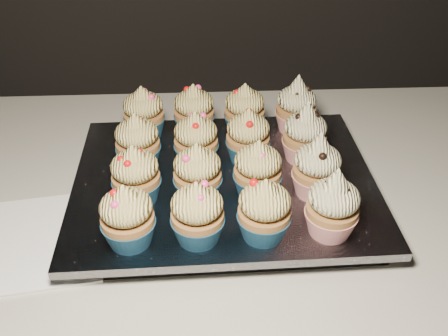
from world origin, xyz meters
name	(u,v)px	position (x,y,z in m)	size (l,w,h in m)	color
worktop	(297,196)	(0.00, 1.70, 0.88)	(2.44, 0.64, 0.04)	beige
napkin	(34,241)	(-0.36, 1.60, 0.90)	(0.17, 0.17, 0.00)	white
baking_tray	(224,190)	(-0.11, 1.68, 0.91)	(0.38, 0.29, 0.02)	black
foil_lining	(224,181)	(-0.11, 1.68, 0.93)	(0.41, 0.32, 0.01)	silver
cupcake_0	(127,217)	(-0.23, 1.56, 0.97)	(0.06, 0.06, 0.08)	navy
cupcake_1	(197,214)	(-0.15, 1.56, 0.97)	(0.06, 0.06, 0.08)	navy
cupcake_2	(264,211)	(-0.07, 1.56, 0.97)	(0.06, 0.06, 0.08)	navy
cupcake_3	(333,206)	(0.01, 1.57, 0.97)	(0.06, 0.06, 0.10)	#AF1918
cupcake_4	(136,176)	(-0.22, 1.64, 0.97)	(0.06, 0.06, 0.08)	navy
cupcake_5	(197,174)	(-0.15, 1.64, 0.97)	(0.06, 0.06, 0.08)	navy
cupcake_6	(258,171)	(-0.07, 1.64, 0.97)	(0.06, 0.06, 0.08)	navy
cupcake_7	(317,168)	(0.01, 1.64, 0.97)	(0.06, 0.06, 0.10)	#AF1918
cupcake_8	(138,142)	(-0.23, 1.72, 0.97)	(0.06, 0.06, 0.08)	navy
cupcake_9	(196,140)	(-0.15, 1.72, 0.97)	(0.06, 0.06, 0.08)	navy
cupcake_10	(248,137)	(-0.07, 1.72, 0.97)	(0.06, 0.06, 0.08)	navy
cupcake_11	(305,135)	(0.01, 1.72, 0.97)	(0.06, 0.06, 0.10)	#AF1918
cupcake_12	(144,114)	(-0.23, 1.80, 0.97)	(0.06, 0.06, 0.08)	navy
cupcake_13	(194,111)	(-0.15, 1.80, 0.97)	(0.06, 0.06, 0.08)	navy
cupcake_14	(245,111)	(-0.07, 1.80, 0.97)	(0.06, 0.06, 0.08)	navy
cupcake_15	(296,107)	(0.01, 1.80, 0.97)	(0.06, 0.06, 0.10)	#AF1918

